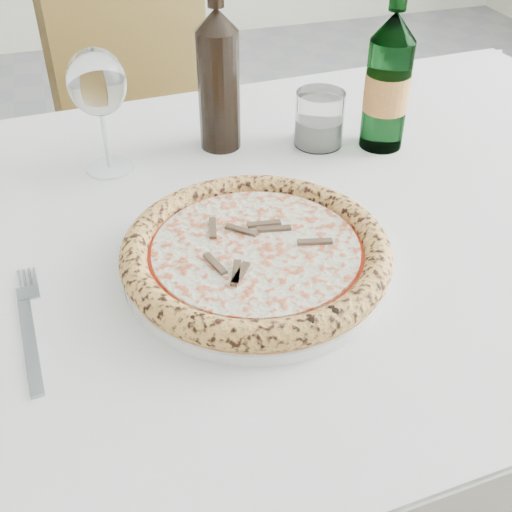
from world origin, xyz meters
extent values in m
cube|color=#543D19|center=(0.00, 0.03, 0.73)|extent=(1.41, 0.86, 0.04)
cube|color=white|center=(0.00, 0.03, 0.75)|extent=(1.47, 0.92, 0.01)
cube|color=white|center=(0.00, 0.45, 0.64)|extent=(1.43, 0.01, 0.22)
cylinder|color=#543D19|center=(0.62, 0.36, 0.35)|extent=(0.06, 0.06, 0.71)
cube|color=#543D19|center=(0.06, 0.69, 0.45)|extent=(0.53, 0.53, 0.04)
cube|color=#543D19|center=(-0.02, 0.85, 0.70)|extent=(0.39, 0.20, 0.46)
cylinder|color=#543D19|center=(0.15, 0.91, 0.21)|extent=(0.04, 0.04, 0.43)
cylinder|color=#543D19|center=(0.28, 0.60, 0.21)|extent=(0.04, 0.04, 0.43)
cylinder|color=#543D19|center=(-0.17, 0.78, 0.21)|extent=(0.04, 0.04, 0.43)
cylinder|color=#543D19|center=(-0.03, 0.46, 0.21)|extent=(0.04, 0.04, 0.43)
cylinder|color=white|center=(0.00, -0.07, 0.76)|extent=(0.30, 0.30, 0.01)
torus|color=white|center=(0.00, -0.07, 0.77)|extent=(0.30, 0.30, 0.01)
cylinder|color=#C58848|center=(0.00, -0.07, 0.78)|extent=(0.30, 0.30, 0.01)
torus|color=#DF9F4E|center=(0.00, -0.07, 0.78)|extent=(0.31, 0.31, 0.03)
cylinder|color=red|center=(0.00, -0.07, 0.78)|extent=(0.26, 0.26, 0.00)
cylinder|color=#F4E9C8|center=(0.00, -0.07, 0.79)|extent=(0.24, 0.24, 0.00)
cube|color=brown|center=(0.03, -0.07, 0.79)|extent=(0.04, 0.01, 0.00)
cube|color=brown|center=(0.03, -0.04, 0.79)|extent=(0.03, 0.03, 0.00)
cube|color=brown|center=(0.00, -0.01, 0.79)|extent=(0.01, 0.04, 0.00)
cube|color=brown|center=(-0.03, -0.05, 0.79)|extent=(0.03, 0.03, 0.00)
cube|color=brown|center=(-0.06, -0.07, 0.79)|extent=(0.04, 0.01, 0.00)
cube|color=brown|center=(-0.06, -0.13, 0.79)|extent=(0.03, 0.03, 0.00)
cube|color=brown|center=(0.00, -0.12, 0.79)|extent=(0.01, 0.04, 0.00)
cube|color=brown|center=(0.04, -0.12, 0.79)|extent=(0.03, 0.03, 0.00)
cube|color=#8B95A0|center=(-0.26, -0.13, 0.76)|extent=(0.02, 0.14, 0.00)
cube|color=#8B95A0|center=(-0.26, -0.04, 0.76)|extent=(0.03, 0.02, 0.00)
cylinder|color=#8B95A0|center=(-0.27, -0.01, 0.76)|extent=(0.00, 0.03, 0.00)
cylinder|color=#8B95A0|center=(-0.26, -0.01, 0.76)|extent=(0.00, 0.03, 0.00)
cylinder|color=#8B95A0|center=(-0.26, -0.01, 0.76)|extent=(0.00, 0.03, 0.00)
cylinder|color=#8B95A0|center=(-0.25, -0.01, 0.76)|extent=(0.00, 0.03, 0.00)
cylinder|color=white|center=(-0.14, 0.21, 0.76)|extent=(0.07, 0.07, 0.00)
cylinder|color=white|center=(-0.14, 0.21, 0.80)|extent=(0.01, 0.01, 0.09)
ellipsoid|color=white|center=(-0.14, 0.21, 0.89)|extent=(0.08, 0.08, 0.09)
cylinder|color=white|center=(0.18, 0.20, 0.80)|extent=(0.07, 0.07, 0.08)
cylinder|color=silver|center=(0.18, 0.20, 0.78)|extent=(0.07, 0.07, 0.04)
cylinder|color=#366A40|center=(0.27, 0.16, 0.84)|extent=(0.06, 0.06, 0.16)
cone|color=#366A40|center=(0.27, 0.16, 0.94)|extent=(0.06, 0.06, 0.04)
cylinder|color=gold|center=(0.27, 0.16, 0.84)|extent=(0.07, 0.07, 0.06)
cylinder|color=black|center=(0.04, 0.24, 0.84)|extent=(0.06, 0.06, 0.18)
cone|color=black|center=(0.04, 0.24, 0.95)|extent=(0.06, 0.06, 0.03)
camera|label=1|loc=(-0.18, -0.63, 1.22)|focal=45.00mm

